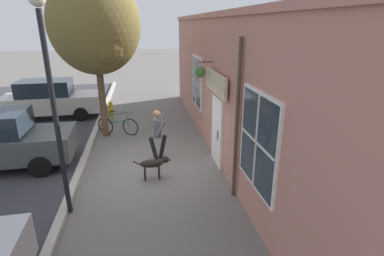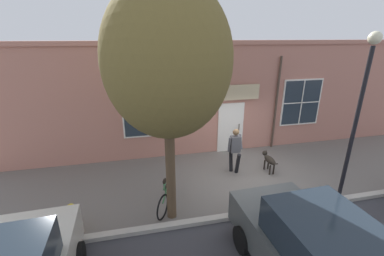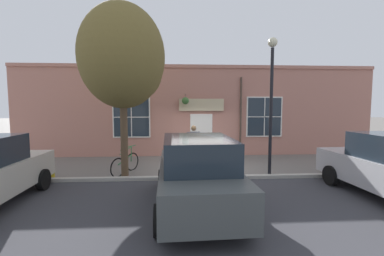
{
  "view_description": "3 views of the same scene",
  "coord_description": "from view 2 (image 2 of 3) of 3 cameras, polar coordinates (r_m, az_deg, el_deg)",
  "views": [
    {
      "loc": [
        0.06,
        8.59,
        4.17
      ],
      "look_at": [
        -1.38,
        0.2,
        1.2
      ],
      "focal_mm": 28.0,
      "sensor_mm": 36.0,
      "label": 1
    },
    {
      "loc": [
        7.35,
        -3.59,
        4.68
      ],
      "look_at": [
        -1.3,
        -1.66,
        1.48
      ],
      "focal_mm": 24.0,
      "sensor_mm": 36.0,
      "label": 2
    },
    {
      "loc": [
        10.5,
        -1.03,
        2.48
      ],
      "look_at": [
        -0.78,
        -0.36,
        1.52
      ],
      "focal_mm": 24.0,
      "sensor_mm": 36.0,
      "label": 3
    }
  ],
  "objects": [
    {
      "name": "street_tree_by_curb",
      "position": [
        5.93,
        -4.99,
        13.78
      ],
      "size": [
        3.19,
        2.87,
        5.91
      ],
      "color": "brown",
      "rests_on": "ground_plane"
    },
    {
      "name": "ground_plane",
      "position": [
        9.42,
        11.85,
        -10.37
      ],
      "size": [
        90.0,
        90.0,
        0.0
      ],
      "primitive_type": "plane",
      "color": "#66605B"
    },
    {
      "name": "fire_hydrant",
      "position": [
        7.44,
        -25.04,
        -17.42
      ],
      "size": [
        0.34,
        0.2,
        0.77
      ],
      "color": "gold",
      "rests_on": "ground_plane"
    },
    {
      "name": "pedestrian_walking",
      "position": [
        9.16,
        9.57,
        -4.12
      ],
      "size": [
        0.59,
        0.56,
        1.67
      ],
      "color": "black",
      "rests_on": "ground_plane"
    },
    {
      "name": "dog_on_leash",
      "position": [
        9.73,
        16.73,
        -6.71
      ],
      "size": [
        1.06,
        0.26,
        0.68
      ],
      "color": "black",
      "rests_on": "ground_plane"
    },
    {
      "name": "street_lamp",
      "position": [
        8.12,
        33.47,
        5.59
      ],
      "size": [
        0.32,
        0.32,
        4.78
      ],
      "color": "black",
      "rests_on": "ground_plane"
    },
    {
      "name": "storefront_facade",
      "position": [
        10.61,
        7.63,
        6.55
      ],
      "size": [
        0.95,
        18.0,
        4.51
      ],
      "color": "#B27566",
      "rests_on": "ground_plane"
    },
    {
      "name": "leaning_bicycle",
      "position": [
        7.65,
        -5.65,
        -14.44
      ],
      "size": [
        1.61,
        0.74,
        1.01
      ],
      "color": "black",
      "rests_on": "ground_plane"
    }
  ]
}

